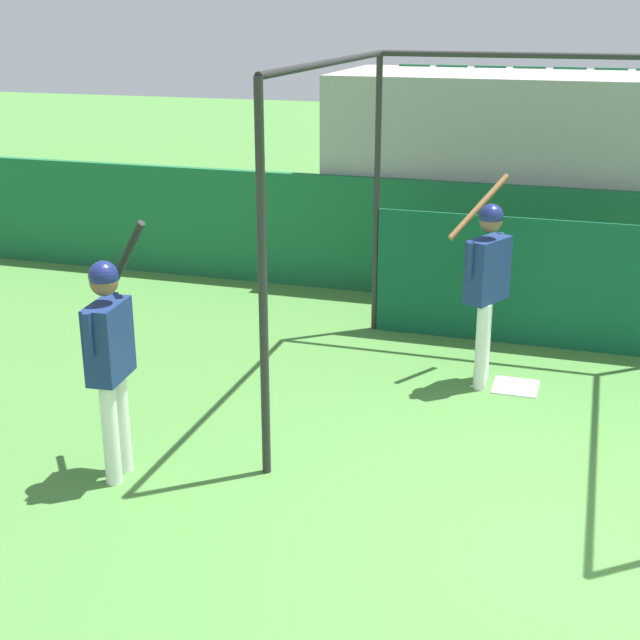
% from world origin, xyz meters
% --- Properties ---
extents(ground_plane, '(60.00, 60.00, 0.00)m').
position_xyz_m(ground_plane, '(0.00, 0.00, 0.00)').
color(ground_plane, '#477F38').
extents(outfield_wall, '(24.00, 0.12, 1.52)m').
position_xyz_m(outfield_wall, '(0.00, 5.60, 0.76)').
color(outfield_wall, '#196038').
rests_on(outfield_wall, ground).
extents(bleacher_section, '(7.05, 2.40, 2.80)m').
position_xyz_m(bleacher_section, '(0.00, 6.86, 1.40)').
color(bleacher_section, '#9E9E99').
rests_on(bleacher_section, ground).
extents(batting_cage, '(3.51, 3.68, 3.16)m').
position_xyz_m(batting_cage, '(-0.67, 3.52, 1.34)').
color(batting_cage, '#282828').
rests_on(batting_cage, ground).
extents(home_plate, '(0.44, 0.44, 0.02)m').
position_xyz_m(home_plate, '(-0.62, 2.91, 0.01)').
color(home_plate, white).
rests_on(home_plate, ground).
extents(player_batter, '(0.63, 1.01, 2.01)m').
position_xyz_m(player_batter, '(-0.97, 2.92, 1.13)').
color(player_batter, white).
rests_on(player_batter, ground).
extents(player_waiting, '(0.52, 0.76, 2.06)m').
position_xyz_m(player_waiting, '(-3.50, 0.15, 1.10)').
color(player_waiting, white).
rests_on(player_waiting, ground).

